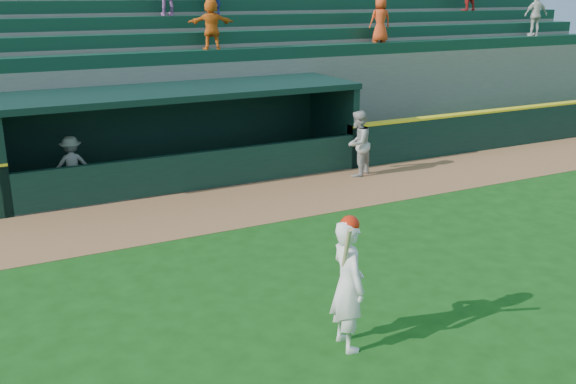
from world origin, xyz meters
name	(u,v)px	position (x,y,z in m)	size (l,w,h in m)	color
ground	(330,289)	(0.00, 0.00, 0.00)	(120.00, 120.00, 0.00)	#114210
warning_track	(225,207)	(0.00, 4.90, 0.01)	(40.00, 3.00, 0.01)	brown
field_wall_right	(544,124)	(12.25, 6.55, 0.60)	(15.50, 0.30, 1.20)	black
wall_stripe_right	(546,105)	(12.25, 6.55, 1.23)	(15.50, 0.32, 0.06)	yellow
dugout_player_front	(358,144)	(4.28, 5.80, 0.91)	(0.88, 0.69, 1.81)	#A6A6A1
dugout_player_inside	(72,165)	(-2.97, 7.70, 0.73)	(0.94, 0.54, 1.46)	#A8A8A3
dugout	(181,127)	(0.00, 8.00, 1.36)	(9.40, 2.80, 2.46)	#63625E
stands	(136,71)	(0.00, 12.57, 2.40)	(34.50, 6.28, 7.42)	slate
batter_at_plate	(348,283)	(-0.74, -1.70, 0.99)	(0.57, 0.83, 2.01)	white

